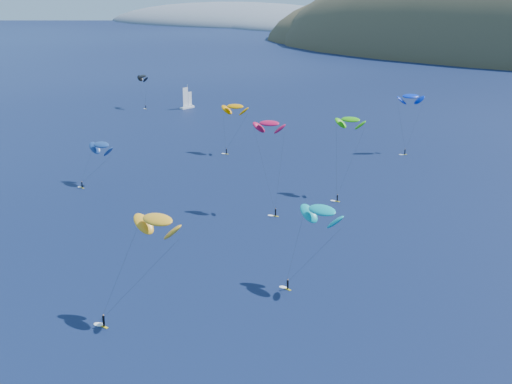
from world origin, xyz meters
name	(u,v)px	position (x,y,z in m)	size (l,w,h in m)	color
headland	(254,26)	(-445.26, 750.08, -3.36)	(460.00, 250.00, 60.00)	slate
sailboat	(187,106)	(-116.51, 197.13, 0.91)	(8.62, 7.44, 10.62)	white
kitesurfer_1	(235,106)	(-51.28, 140.89, 15.12)	(9.56, 7.50, 17.71)	gold
kitesurfer_2	(157,220)	(6.63, 35.34, 16.99)	(10.54, 11.81, 19.72)	gold
kitesurfer_3	(351,120)	(0.48, 119.70, 19.53)	(8.22, 12.53, 21.84)	gold
kitesurfer_4	(411,96)	(-3.79, 173.21, 18.29)	(9.25, 10.67, 20.76)	gold
kitesurfer_5	(322,210)	(23.49, 61.12, 14.61)	(10.24, 9.07, 17.27)	gold
kitesurfer_9	(269,124)	(-9.54, 95.52, 21.41)	(10.01, 7.88, 23.67)	gold
kitesurfer_10	(101,145)	(-60.89, 89.54, 10.86)	(9.92, 10.59, 13.47)	gold
kitesurfer_12	(143,76)	(-134.24, 188.51, 13.91)	(8.65, 6.43, 16.13)	gold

